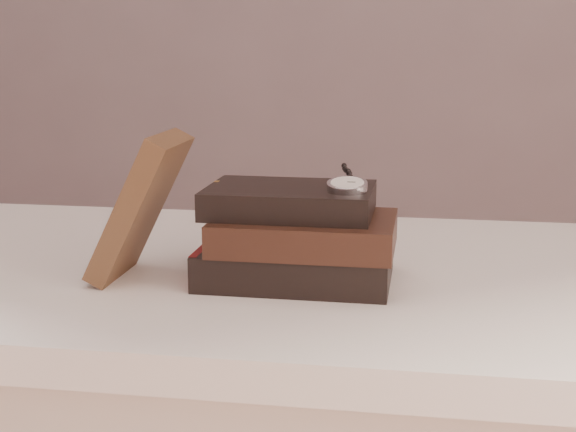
# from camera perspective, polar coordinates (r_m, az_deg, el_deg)

# --- Properties ---
(table) EXTENTS (1.00, 0.60, 0.75)m
(table) POSITION_cam_1_polar(r_m,az_deg,el_deg) (1.03, -3.92, -8.29)
(table) COLOR white
(table) RESTS_ON ground
(book_stack) EXTENTS (0.22, 0.15, 0.11)m
(book_stack) POSITION_cam_1_polar(r_m,az_deg,el_deg) (0.92, 0.69, -1.53)
(book_stack) COLOR black
(book_stack) RESTS_ON table
(journal) EXTENTS (0.10, 0.11, 0.17)m
(journal) POSITION_cam_1_polar(r_m,az_deg,el_deg) (0.93, -10.42, 0.67)
(journal) COLOR #3F2718
(journal) RESTS_ON table
(pocket_watch) EXTENTS (0.05, 0.15, 0.02)m
(pocket_watch) POSITION_cam_1_polar(r_m,az_deg,el_deg) (0.89, 4.21, 2.27)
(pocket_watch) COLOR silver
(pocket_watch) RESTS_ON book_stack
(eyeglasses) EXTENTS (0.09, 0.10, 0.04)m
(eyeglasses) POSITION_cam_1_polar(r_m,az_deg,el_deg) (1.00, -3.02, 0.25)
(eyeglasses) COLOR silver
(eyeglasses) RESTS_ON book_stack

